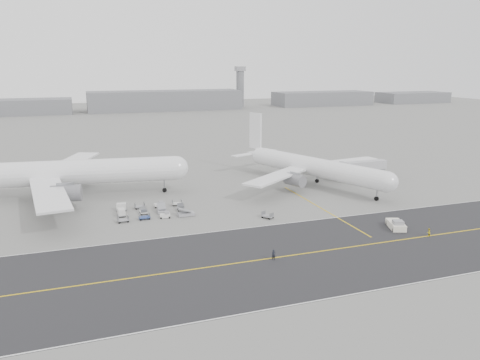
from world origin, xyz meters
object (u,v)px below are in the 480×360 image
object	(u,v)px
control_tower	(240,86)
pushback_tug	(396,225)
airliner_a	(60,173)
jet_bridge	(364,167)
ground_crew_b	(429,232)
ground_crew_a	(274,255)
airliner_b	(311,166)

from	to	relation	value
control_tower	pushback_tug	xyz separation A→B (m)	(-62.48, -277.44, -15.40)
control_tower	airliner_a	world-z (taller)	control_tower
airliner_a	jet_bridge	xyz separation A→B (m)	(81.53, -8.58, -2.35)
control_tower	ground_crew_b	world-z (taller)	control_tower
pushback_tug	ground_crew_a	world-z (taller)	pushback_tug
jet_bridge	ground_crew_b	size ratio (longest dim) A/B	9.28
airliner_a	ground_crew_a	world-z (taller)	airliner_a
control_tower	airliner_b	bearing A→B (deg)	-104.53
jet_bridge	ground_crew_a	size ratio (longest dim) A/B	8.00
ground_crew_a	pushback_tug	bearing A→B (deg)	12.04
pushback_tug	jet_bridge	size ratio (longest dim) A/B	0.48
airliner_b	pushback_tug	distance (m)	38.01
pushback_tug	ground_crew_a	size ratio (longest dim) A/B	3.87
control_tower	ground_crew_a	size ratio (longest dim) A/B	16.54
airliner_b	ground_crew_b	distance (m)	43.78
control_tower	ground_crew_a	distance (m)	298.77
airliner_b	ground_crew_a	distance (m)	53.48
control_tower	ground_crew_a	world-z (taller)	control_tower
airliner_b	ground_crew_a	xyz separation A→B (m)	(-29.86, -44.16, -4.27)
airliner_a	ground_crew_a	bearing A→B (deg)	-139.39
airliner_a	airliner_b	world-z (taller)	airliner_a
pushback_tug	jet_bridge	xyz separation A→B (m)	(17.21, 37.64, 3.12)
airliner_a	airliner_b	size ratio (longest dim) A/B	1.28
jet_bridge	control_tower	bearing A→B (deg)	78.06
jet_bridge	airliner_b	bearing A→B (deg)	178.36
control_tower	ground_crew_b	distance (m)	289.70
control_tower	jet_bridge	xyz separation A→B (m)	(-45.28, -239.79, -12.28)
jet_bridge	ground_crew_a	distance (m)	64.28
airliner_a	pushback_tug	distance (m)	79.40
pushback_tug	ground_crew_b	size ratio (longest dim) A/B	4.49
airliner_a	airliner_b	bearing A→B (deg)	-90.33
airliner_b	pushback_tug	size ratio (longest dim) A/B	6.81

